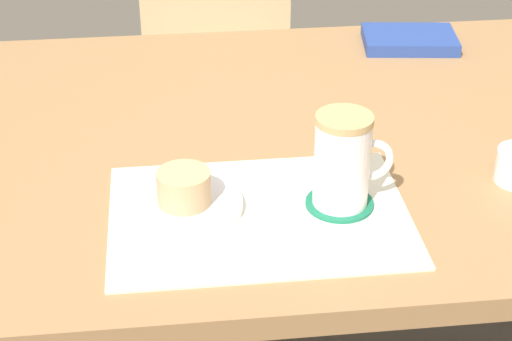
# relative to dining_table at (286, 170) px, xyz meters

# --- Properties ---
(dining_table) EXTENTS (1.37, 0.89, 0.76)m
(dining_table) POSITION_rel_dining_table_xyz_m (0.00, 0.00, 0.00)
(dining_table) COLOR #997047
(dining_table) RESTS_ON ground_plane
(wooden_chair) EXTENTS (0.43, 0.43, 0.90)m
(wooden_chair) POSITION_rel_dining_table_xyz_m (-0.05, 0.77, -0.20)
(wooden_chair) COLOR #D1B27F
(wooden_chair) RESTS_ON ground_plane
(placemat) EXTENTS (0.41, 0.29, 0.00)m
(placemat) POSITION_rel_dining_table_xyz_m (-0.07, -0.23, 0.07)
(placemat) COLOR silver
(placemat) RESTS_ON dining_table
(pastry_plate) EXTENTS (0.16, 0.16, 0.01)m
(pastry_plate) POSITION_rel_dining_table_xyz_m (-0.17, -0.21, 0.08)
(pastry_plate) COLOR white
(pastry_plate) RESTS_ON placemat
(pastry) EXTENTS (0.07, 0.07, 0.05)m
(pastry) POSITION_rel_dining_table_xyz_m (-0.17, -0.21, 0.11)
(pastry) COLOR tan
(pastry) RESTS_ON pastry_plate
(coffee_coaster) EXTENTS (0.10, 0.10, 0.00)m
(coffee_coaster) POSITION_rel_dining_table_xyz_m (0.04, -0.22, 0.08)
(coffee_coaster) COLOR #196B4C
(coffee_coaster) RESTS_ON placemat
(coffee_mug) EXTENTS (0.11, 0.08, 0.13)m
(coffee_mug) POSITION_rel_dining_table_xyz_m (0.04, -0.22, 0.15)
(coffee_mug) COLOR white
(coffee_mug) RESTS_ON coffee_coaster
(small_book) EXTENTS (0.19, 0.15, 0.02)m
(small_book) POSITION_rel_dining_table_xyz_m (0.29, 0.33, 0.08)
(small_book) COLOR navy
(small_book) RESTS_ON dining_table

